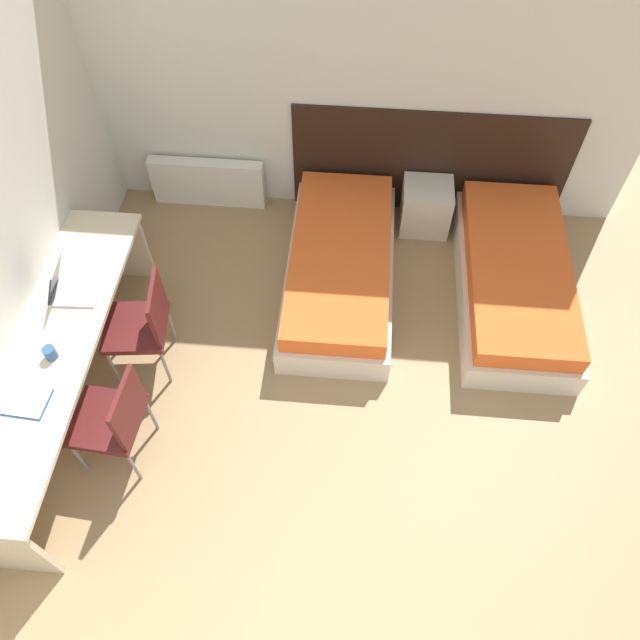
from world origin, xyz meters
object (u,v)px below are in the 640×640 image
(chair_near_notebook, at_px, (114,418))
(laptop, at_px, (68,288))
(bed_near_window, at_px, (340,268))
(nightstand, at_px, (426,207))
(bed_near_door, at_px, (514,279))
(chair_near_laptop, at_px, (143,323))

(chair_near_notebook, xyz_separation_m, laptop, (-0.47, 0.81, 0.28))
(bed_near_window, relative_size, nightstand, 4.12)
(bed_near_door, height_order, laptop, laptop)
(bed_near_window, xyz_separation_m, chair_near_notebook, (-1.37, -1.65, 0.30))
(laptop, bearing_deg, chair_near_notebook, -62.90)
(nightstand, xyz_separation_m, chair_near_laptop, (-2.08, -1.65, 0.28))
(nightstand, relative_size, laptop, 1.39)
(bed_near_window, bearing_deg, chair_near_laptop, -146.83)
(nightstand, bearing_deg, chair_near_laptop, -141.67)
(chair_near_laptop, bearing_deg, nightstand, 31.80)
(chair_near_laptop, xyz_separation_m, chair_near_notebook, (0.00, -0.76, 0.00))
(bed_near_window, height_order, bed_near_door, same)
(chair_near_notebook, bearing_deg, bed_near_window, 54.42)
(bed_near_window, distance_m, chair_near_laptop, 1.66)
(bed_near_window, distance_m, nightstand, 1.04)
(bed_near_door, bearing_deg, laptop, -165.58)
(bed_near_door, relative_size, laptop, 5.73)
(nightstand, relative_size, chair_near_notebook, 0.52)
(chair_near_laptop, height_order, chair_near_notebook, same)
(bed_near_window, distance_m, laptop, 2.11)
(bed_near_window, relative_size, chair_near_laptop, 2.12)
(bed_near_door, distance_m, chair_near_laptop, 2.96)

